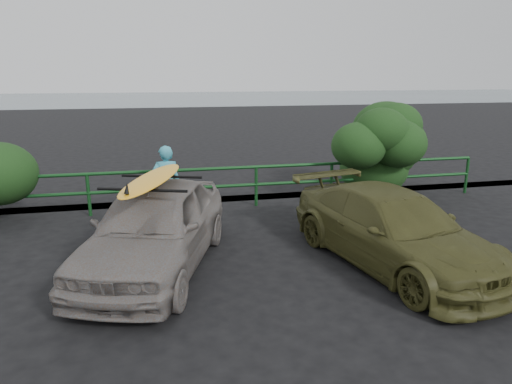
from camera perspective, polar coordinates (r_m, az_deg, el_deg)
ground at (r=6.84m, az=0.77°, el=-13.82°), size 80.00×80.00×0.00m
ocean at (r=65.95m, az=-11.30°, el=11.55°), size 200.00×200.00×0.00m
guardrail at (r=11.28m, az=-4.95°, el=0.54°), size 14.00×0.08×1.04m
shrub_left at (r=11.99m, az=-28.67°, el=1.83°), size 3.20×2.40×1.94m
shrub_right at (r=13.18m, az=16.85°, el=5.06°), size 3.20×2.40×2.41m
sedan at (r=7.92m, az=-12.52°, el=-4.26°), size 3.06×4.68×1.48m
olive_vehicle at (r=8.26m, az=16.74°, el=-4.45°), size 2.74×4.73×1.29m
man at (r=10.34m, az=-11.10°, el=0.99°), size 0.65×0.44×1.73m
roof_rack at (r=7.71m, az=-12.83°, el=1.13°), size 1.69×1.42×0.05m
surfboard at (r=7.70m, az=-12.85°, el=1.58°), size 1.34×2.61×0.08m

